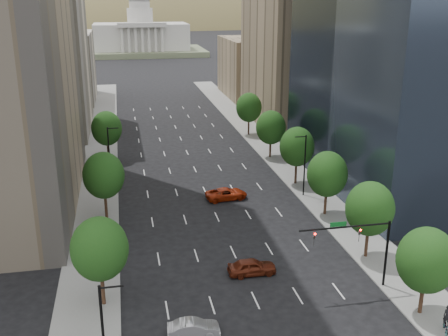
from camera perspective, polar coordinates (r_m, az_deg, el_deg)
sidewalk_left at (r=76.96m, az=-13.60°, el=-3.10°), size 6.00×200.00×0.15m
sidewalk_right at (r=81.39m, az=8.72°, el=-1.60°), size 6.00×200.00×0.15m
midrise_cream_left at (r=116.06m, az=-18.39°, el=12.44°), size 14.00×30.00×35.00m
filler_left at (r=149.60m, az=-16.65°, el=10.42°), size 14.00×26.00×18.00m
parking_tan_right at (r=118.23m, az=6.90°, el=12.09°), size 14.00×30.00×30.00m
filler_right at (r=150.57m, az=2.89°, el=10.81°), size 14.00×26.00×16.00m
tree_right_0 at (r=49.81m, az=21.07°, el=-9.30°), size 5.20×5.20×8.39m
tree_right_1 at (r=58.28m, az=15.50°, el=-4.27°), size 5.20×5.20×8.75m
tree_right_2 at (r=68.52m, az=11.11°, el=-0.66°), size 5.20×5.20×8.61m
tree_right_3 at (r=79.14m, az=7.90°, el=2.29°), size 5.20×5.20×8.89m
tree_right_4 at (r=92.13m, az=5.09°, el=4.39°), size 5.20×5.20×8.46m
tree_right_5 at (r=107.14m, az=2.71°, el=6.56°), size 5.20×5.20×8.75m
tree_left_0 at (r=48.95m, az=-13.32°, el=-8.54°), size 5.20×5.20×8.75m
tree_left_1 at (r=67.38m, az=-12.90°, el=-0.79°), size 5.20×5.20×8.97m
tree_left_2 at (r=92.45m, az=-12.59°, el=4.20°), size 5.20×5.20×8.68m
streetlight_rn at (r=74.75m, az=8.69°, el=0.46°), size 1.70×0.20×9.00m
streetlight_ln at (r=80.10m, az=-12.27°, el=1.46°), size 1.70×0.20×9.00m
traffic_signal at (r=52.16m, az=14.91°, el=-7.64°), size 9.12×0.40×7.38m
capitol at (r=262.46m, az=-8.98°, el=13.91°), size 60.00×40.00×35.20m
foothills at (r=616.40m, az=-7.03°, el=12.03°), size 720.00×413.00×263.00m
car_maroon at (r=55.03m, az=3.04°, el=-10.63°), size 5.00×2.02×1.70m
car_silver at (r=46.33m, az=-3.31°, el=-16.94°), size 4.48×1.72×1.46m
car_red_far at (r=74.04m, az=0.27°, el=-2.80°), size 6.17×3.45×1.63m
cyclist at (r=50.03m, az=22.93°, el=-15.22°), size 1.41×2.01×2.54m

